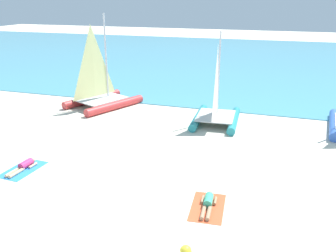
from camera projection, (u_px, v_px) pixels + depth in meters
The scene contains 9 objects.
ground_plane at pixel (192, 121), 20.82m from camera, with size 120.00×120.00×0.00m, color beige.
ocean_water at pixel (241, 59), 40.79m from camera, with size 120.00×40.00×0.05m, color #4C9EB7.
sailboat_teal at pixel (216, 111), 20.14m from camera, with size 2.67×3.97×4.99m.
sailboat_red at pixel (101, 93), 23.24m from camera, with size 4.38×5.19×5.77m.
towel_left at pixel (23, 169), 14.96m from camera, with size 1.10×1.90×0.01m, color #338CD8.
sunbather_left at pixel (24, 166), 14.98m from camera, with size 0.56×1.57×0.30m.
towel_right at pixel (208, 207), 12.28m from camera, with size 1.10×1.90×0.01m, color #EA5933.
sunbather_right at pixel (208, 203), 12.30m from camera, with size 0.58×1.57×0.30m.
beach_ball at pixel (186, 251), 9.95m from camera, with size 0.33×0.33×0.33m, color yellow.
Camera 1 is at (4.75, -9.16, 6.75)m, focal length 38.82 mm.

